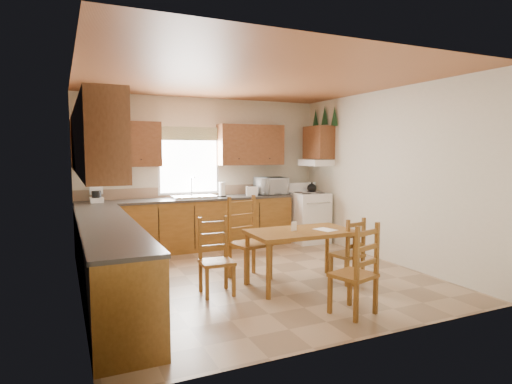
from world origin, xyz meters
name	(u,v)px	position (x,y,z in m)	size (l,w,h in m)	color
floor	(255,276)	(0.00, 0.00, 0.00)	(4.50, 4.50, 0.00)	#9C8161
ceiling	(255,79)	(0.00, 0.00, 2.70)	(4.50, 4.50, 0.00)	#97552F
wall_left	(77,185)	(-2.25, 0.00, 1.35)	(4.50, 4.50, 0.00)	beige
wall_right	(384,176)	(2.25, 0.00, 1.35)	(4.50, 4.50, 0.00)	beige
wall_back	(204,172)	(0.00, 2.25, 1.35)	(4.50, 4.50, 0.00)	beige
wall_front	(360,195)	(0.00, -2.25, 1.35)	(4.50, 4.50, 0.00)	beige
lower_cab_back	(190,225)	(-0.38, 1.95, 0.44)	(3.75, 0.60, 0.88)	brown
lower_cab_left	(108,263)	(-1.95, -0.15, 0.44)	(0.60, 3.60, 0.88)	brown
counter_back	(190,199)	(-0.38, 1.95, 0.90)	(3.75, 0.63, 0.04)	#393532
counter_left	(107,224)	(-1.95, -0.15, 0.90)	(0.63, 3.60, 0.04)	#393532
backsplash	(185,192)	(-0.38, 2.24, 1.01)	(3.75, 0.01, 0.18)	#8F7257
upper_cab_back_left	(117,144)	(-1.55, 2.08, 1.85)	(1.41, 0.33, 0.75)	brown
upper_cab_back_right	(251,145)	(0.86, 2.08, 1.85)	(1.25, 0.33, 0.75)	brown
upper_cab_left	(91,141)	(-2.08, -0.15, 1.85)	(0.33, 3.60, 0.75)	brown
upper_cab_stove	(318,143)	(2.08, 1.65, 1.90)	(0.33, 0.62, 0.62)	brown
range_hood	(316,163)	(2.03, 1.65, 1.52)	(0.44, 0.62, 0.12)	white
window_frame	(189,162)	(-0.30, 2.22, 1.55)	(1.13, 0.02, 1.18)	white
window_pane	(189,162)	(-0.30, 2.21, 1.55)	(1.05, 0.01, 1.10)	white
window_valance	(189,134)	(-0.30, 2.19, 2.05)	(1.19, 0.01, 0.24)	#4B6736
sink_basin	(194,197)	(-0.30, 1.95, 0.94)	(0.75, 0.45, 0.04)	silver
pine_decal_a	(334,116)	(2.21, 1.33, 2.38)	(0.22, 0.22, 0.36)	#194121
pine_decal_b	(325,115)	(2.21, 1.65, 2.42)	(0.22, 0.22, 0.36)	#194121
pine_decal_c	(316,118)	(2.21, 1.97, 2.38)	(0.22, 0.22, 0.36)	#194121
stove	(309,218)	(1.88, 1.64, 0.47)	(0.63, 0.65, 0.93)	white
coffeemaker	(96,191)	(-1.90, 1.94, 1.11)	(0.22, 0.27, 0.38)	white
paper_towel	(222,189)	(0.21, 1.90, 1.05)	(0.11, 0.11, 0.27)	white
toaster	(252,191)	(0.79, 1.88, 1.01)	(0.21, 0.13, 0.17)	white
microwave	(271,186)	(1.22, 1.95, 1.08)	(0.54, 0.39, 0.32)	white
dining_table	(301,258)	(0.38, -0.59, 0.36)	(1.35, 0.77, 0.72)	brown
chair_near_left	(353,269)	(0.38, -1.68, 0.49)	(0.41, 0.39, 0.98)	brown
chair_near_right	(347,250)	(1.01, -0.73, 0.43)	(0.36, 0.34, 0.86)	brown
chair_far_left	(217,257)	(-0.73, -0.48, 0.46)	(0.39, 0.37, 0.92)	brown
chair_far_right	(250,239)	(-0.11, -0.07, 0.56)	(0.47, 0.45, 1.11)	brown
table_paper	(325,230)	(0.69, -0.68, 0.72)	(0.20, 0.27, 0.00)	white
table_card	(294,226)	(0.29, -0.57, 0.78)	(0.09, 0.02, 0.12)	white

